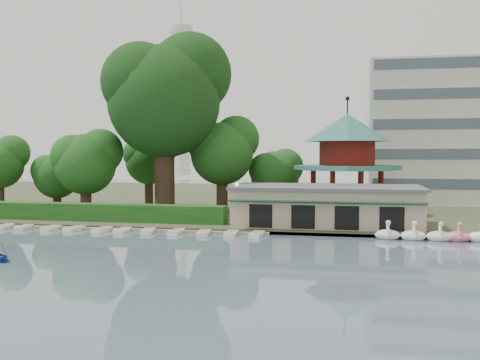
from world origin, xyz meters
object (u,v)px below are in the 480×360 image
(dock, at_px, (100,228))
(boathouse, at_px, (326,205))
(pavilion, at_px, (347,154))
(big_tree, at_px, (166,92))

(dock, xyz_separation_m, boathouse, (22.00, 4.77, 2.25))
(dock, height_order, boathouse, boathouse)
(dock, bearing_deg, boathouse, 12.24)
(boathouse, height_order, pavilion, pavilion)
(dock, relative_size, big_tree, 1.58)
(boathouse, bearing_deg, dock, -167.76)
(pavilion, bearing_deg, boathouse, -101.28)
(dock, height_order, big_tree, big_tree)
(dock, distance_m, boathouse, 22.62)
(boathouse, relative_size, pavilion, 1.38)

